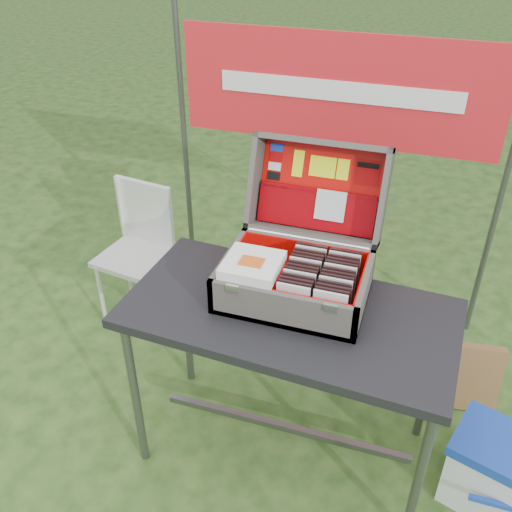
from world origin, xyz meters
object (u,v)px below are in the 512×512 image
(table, at_px, (286,383))
(chair, at_px, (135,259))
(cooler, at_px, (499,473))
(suitcase, at_px, (300,235))
(cardboard_box, at_px, (464,376))

(table, distance_m, chair, 1.24)
(table, bearing_deg, cooler, 3.74)
(chair, bearing_deg, suitcase, -16.94)
(suitcase, relative_size, cooler, 1.45)
(cooler, relative_size, cardboard_box, 1.11)
(suitcase, distance_m, chair, 1.33)
(cooler, xyz_separation_m, cardboard_box, (-0.14, 0.51, 0.00))
(suitcase, bearing_deg, table, -87.53)
(chair, relative_size, cardboard_box, 2.27)
(table, bearing_deg, suitcase, 95.96)
(cooler, height_order, chair, chair)
(table, relative_size, cardboard_box, 3.63)
(table, xyz_separation_m, chair, (-1.06, 0.64, -0.00))
(cardboard_box, bearing_deg, table, -152.24)
(suitcase, height_order, chair, suitcase)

